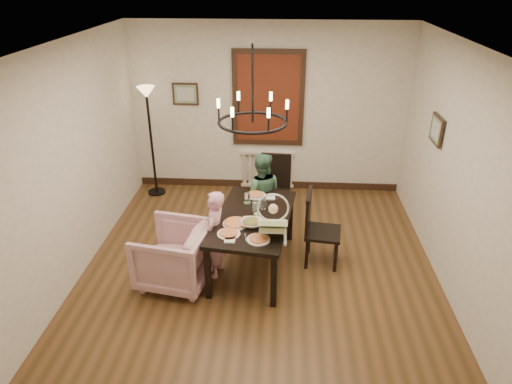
# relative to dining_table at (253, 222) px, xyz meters

# --- Properties ---
(room_shell) EXTENTS (4.51, 5.00, 2.81)m
(room_shell) POSITION_rel_dining_table_xyz_m (0.09, 0.24, 0.74)
(room_shell) COLOR brown
(room_shell) RESTS_ON ground
(dining_table) EXTENTS (1.09, 1.68, 0.74)m
(dining_table) POSITION_rel_dining_table_xyz_m (0.00, 0.00, 0.00)
(dining_table) COLOR black
(dining_table) RESTS_ON room_shell
(chair_far) EXTENTS (0.49, 0.49, 1.03)m
(chair_far) POSITION_rel_dining_table_xyz_m (0.23, 1.20, -0.14)
(chair_far) COLOR black
(chair_far) RESTS_ON room_shell
(chair_right) EXTENTS (0.50, 0.50, 1.02)m
(chair_right) POSITION_rel_dining_table_xyz_m (0.89, 0.14, -0.15)
(chair_right) COLOR black
(chair_right) RESTS_ON room_shell
(armchair) EXTENTS (0.97, 0.95, 0.76)m
(armchair) POSITION_rel_dining_table_xyz_m (-0.93, -0.39, -0.27)
(armchair) COLOR #C899AC
(armchair) RESTS_ON room_shell
(elderly_woman) EXTENTS (0.28, 0.38, 0.96)m
(elderly_woman) POSITION_rel_dining_table_xyz_m (-0.46, -0.20, -0.18)
(elderly_woman) COLOR #D495AB
(elderly_woman) RESTS_ON room_shell
(seated_man) EXTENTS (0.51, 0.40, 1.03)m
(seated_man) POSITION_rel_dining_table_xyz_m (0.05, 0.84, -0.14)
(seated_man) COLOR #437255
(seated_man) RESTS_ON room_shell
(baby_bouncer) EXTENTS (0.40, 0.54, 0.35)m
(baby_bouncer) POSITION_rel_dining_table_xyz_m (0.25, -0.41, 0.26)
(baby_bouncer) COLOR beige
(baby_bouncer) RESTS_ON dining_table
(salad_bowl) EXTENTS (0.31, 0.31, 0.08)m
(salad_bowl) POSITION_rel_dining_table_xyz_m (-0.00, -0.23, 0.12)
(salad_bowl) COLOR white
(salad_bowl) RESTS_ON dining_table
(pizza_platter) EXTENTS (0.30, 0.30, 0.04)m
(pizza_platter) POSITION_rel_dining_table_xyz_m (-0.20, -0.22, 0.10)
(pizza_platter) COLOR tan
(pizza_platter) RESTS_ON dining_table
(drinking_glass) EXTENTS (0.07, 0.07, 0.14)m
(drinking_glass) POSITION_rel_dining_table_xyz_m (0.02, 0.14, 0.15)
(drinking_glass) COLOR silver
(drinking_glass) RESTS_ON dining_table
(window_blinds) EXTENTS (1.00, 0.03, 1.40)m
(window_blinds) POSITION_rel_dining_table_xyz_m (0.09, 2.33, 0.94)
(window_blinds) COLOR maroon
(window_blinds) RESTS_ON room_shell
(radiator) EXTENTS (0.92, 0.12, 0.62)m
(radiator) POSITION_rel_dining_table_xyz_m (0.09, 2.35, -0.31)
(radiator) COLOR silver
(radiator) RESTS_ON room_shell
(picture_back) EXTENTS (0.42, 0.03, 0.36)m
(picture_back) POSITION_rel_dining_table_xyz_m (-1.26, 2.34, 0.99)
(picture_back) COLOR black
(picture_back) RESTS_ON room_shell
(picture_right) EXTENTS (0.03, 0.42, 0.36)m
(picture_right) POSITION_rel_dining_table_xyz_m (2.30, 0.77, 0.99)
(picture_right) COLOR black
(picture_right) RESTS_ON room_shell
(floor_lamp) EXTENTS (0.30, 0.30, 1.80)m
(floor_lamp) POSITION_rel_dining_table_xyz_m (-1.81, 2.02, 0.24)
(floor_lamp) COLOR black
(floor_lamp) RESTS_ON room_shell
(chandelier) EXTENTS (0.80, 0.80, 0.04)m
(chandelier) POSITION_rel_dining_table_xyz_m (0.00, -0.00, 1.29)
(chandelier) COLOR black
(chandelier) RESTS_ON room_shell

